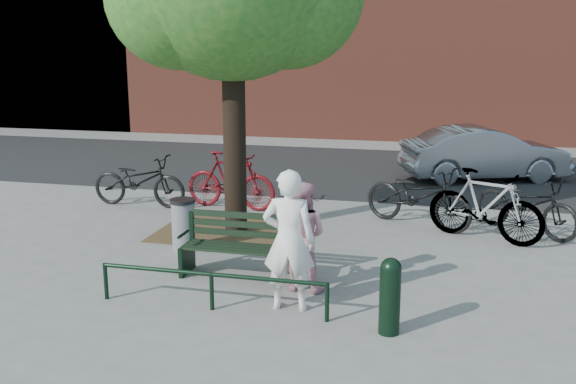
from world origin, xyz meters
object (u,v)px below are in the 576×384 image
(person_right, at_px, (301,236))
(litter_bin, at_px, (183,224))
(person_left, at_px, (289,240))
(park_bench, at_px, (242,245))
(bollard, at_px, (390,293))
(parked_car, at_px, (484,154))
(bicycle_c, at_px, (418,196))

(person_right, distance_m, litter_bin, 2.61)
(person_left, bearing_deg, park_bench, -52.22)
(park_bench, height_order, bollard, park_bench)
(bollard, xyz_separation_m, parked_car, (1.51, 9.38, 0.17))
(person_right, bearing_deg, bollard, 145.59)
(person_left, bearing_deg, parked_car, -113.25)
(parked_car, bearing_deg, bollard, 150.13)
(bicycle_c, distance_m, parked_car, 4.85)
(person_left, bearing_deg, bollard, 156.55)
(litter_bin, distance_m, parked_car, 8.66)
(person_left, relative_size, bollard, 1.97)
(park_bench, bearing_deg, person_left, -46.50)
(person_right, bearing_deg, bicycle_c, -105.21)
(bicycle_c, bearing_deg, person_right, -174.00)
(litter_bin, bearing_deg, bollard, -33.50)
(person_right, xyz_separation_m, litter_bin, (-2.28, 1.24, -0.33))
(bicycle_c, relative_size, parked_car, 0.54)
(park_bench, bearing_deg, litter_bin, 144.16)
(litter_bin, xyz_separation_m, bicycle_c, (3.70, 2.36, 0.14))
(park_bench, distance_m, person_right, 1.03)
(person_right, height_order, parked_car, person_right)
(parked_car, bearing_deg, person_left, 141.74)
(person_left, distance_m, litter_bin, 3.04)
(park_bench, relative_size, bicycle_c, 0.79)
(parked_car, bearing_deg, park_bench, 133.86)
(park_bench, relative_size, bollard, 1.86)
(person_left, distance_m, bollard, 1.45)
(bollard, bearing_deg, parked_car, 80.87)
(litter_bin, bearing_deg, parked_car, 53.90)
(bollard, height_order, parked_car, parked_car)
(bollard, bearing_deg, person_right, 139.21)
(bicycle_c, bearing_deg, bollard, -153.66)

